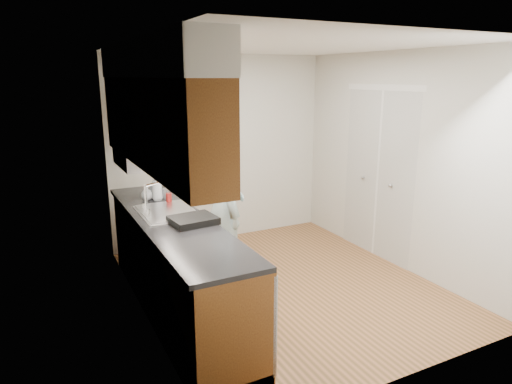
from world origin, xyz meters
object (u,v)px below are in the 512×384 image
person (224,197)px  steel_can (166,194)px  soda_can (169,198)px  dish_rack (193,220)px  soap_bottle_c (147,192)px  soap_bottle_b (155,187)px  soap_bottle_a (157,187)px

person → steel_can: size_ratio=17.18×
soda_can → dish_rack: soda_can is taller
soap_bottle_c → soap_bottle_b: bearing=40.9°
dish_rack → soap_bottle_a: bearing=89.2°
soap_bottle_a → soap_bottle_b: bearing=84.0°
person → steel_can: 0.66m
person → soap_bottle_a: bearing=59.3°
soap_bottle_a → steel_can: soap_bottle_a is taller
soap_bottle_c → dish_rack: 1.00m
person → soda_can: bearing=68.6°
steel_can → dish_rack: (-0.01, -0.91, -0.03)m
soap_bottle_a → steel_can: (0.09, -0.01, -0.09)m
steel_can → soda_can: bearing=-94.9°
dish_rack → person: bearing=37.4°
soap_bottle_c → soap_bottle_a: bearing=-29.9°
soap_bottle_a → soap_bottle_b: 0.16m
soap_bottle_c → soda_can: 0.29m
soap_bottle_c → soda_can: size_ratio=1.50×
person → steel_can: bearing=55.5°
soap_bottle_c → person: bearing=-39.1°
person → soap_bottle_b: (-0.54, 0.63, 0.03)m
dish_rack → steel_can: bearing=83.9°
person → dish_rack: 0.66m
soap_bottle_b → soap_bottle_c: size_ratio=1.29×
soap_bottle_b → steel_can: soap_bottle_b is taller
soda_can → person: bearing=-31.2°
soap_bottle_a → soap_bottle_b: (0.02, 0.15, -0.04)m
soap_bottle_a → soap_bottle_b: size_ratio=1.42×
soda_can → dish_rack: 0.74m
soap_bottle_c → steel_can: size_ratio=1.37×
soap_bottle_a → soda_can: bearing=-68.6°
dish_rack → soap_bottle_b: bearing=87.8°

